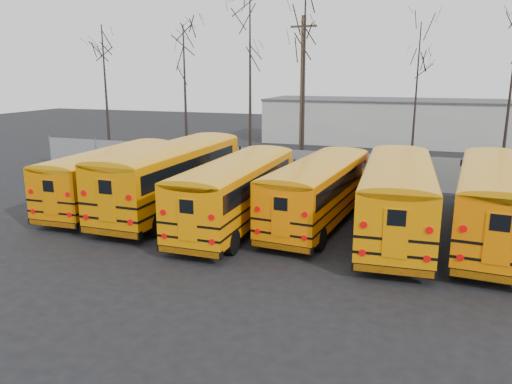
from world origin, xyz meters
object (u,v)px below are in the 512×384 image
at_px(bus_a, 113,172).
at_px(bus_f, 495,196).
at_px(bus_b, 174,171).
at_px(bus_d, 320,186).
at_px(bus_e, 398,192).
at_px(bus_c, 238,186).
at_px(utility_pole_left, 302,93).

xyz_separation_m(bus_a, bus_f, (17.39, 0.16, 0.16)).
relative_size(bus_b, bus_d, 1.12).
distance_m(bus_a, bus_e, 13.75).
bearing_deg(bus_a, bus_c, -10.36).
bearing_deg(bus_f, bus_a, -174.73).
bearing_deg(bus_c, bus_f, 7.26).
distance_m(bus_d, utility_pole_left, 13.04).
bearing_deg(bus_b, bus_d, 2.02).
bearing_deg(bus_b, bus_a, -174.73).
bearing_deg(bus_a, bus_d, 0.25).
relative_size(bus_a, bus_d, 0.99).
bearing_deg(bus_e, bus_f, 3.76).
xyz_separation_m(bus_e, utility_pole_left, (-7.18, 12.60, 3.35)).
distance_m(bus_a, bus_c, 7.18).
height_order(bus_a, bus_b, bus_b).
height_order(bus_b, bus_f, bus_b).
bearing_deg(bus_e, bus_b, 174.20).
relative_size(bus_c, bus_d, 1.01).
distance_m(bus_b, bus_c, 4.02).
bearing_deg(bus_c, bus_e, 7.30).
distance_m(bus_b, bus_d, 7.11).
height_order(bus_c, utility_pole_left, utility_pole_left).
bearing_deg(bus_c, bus_b, 161.39).
distance_m(bus_e, bus_f, 3.67).
bearing_deg(bus_c, utility_pole_left, 92.72).
bearing_deg(bus_a, bus_b, 2.46).
distance_m(bus_b, bus_f, 14.10).
relative_size(bus_b, utility_pole_left, 1.18).
xyz_separation_m(bus_c, bus_d, (3.30, 1.44, -0.05)).
bearing_deg(utility_pole_left, bus_f, -40.38).
bearing_deg(bus_d, bus_b, -173.74).
bearing_deg(utility_pole_left, bus_d, -64.26).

